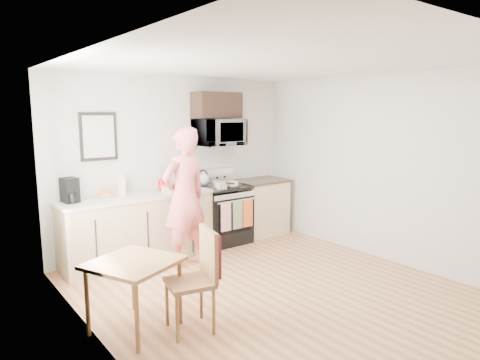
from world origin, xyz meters
TOP-DOWN VIEW (x-y plane):
  - floor at (0.00, 0.00)m, footprint 4.60×4.60m
  - back_wall at (0.00, 2.30)m, footprint 4.00×0.04m
  - left_wall at (-2.00, 0.00)m, footprint 0.04×4.60m
  - right_wall at (2.00, 0.00)m, footprint 0.04×4.60m
  - ceiling at (0.00, 0.00)m, footprint 4.00×4.60m
  - window at (-1.96, 0.80)m, footprint 0.06×1.40m
  - cabinet_left at (-0.80, 2.00)m, footprint 2.10×0.60m
  - countertop_left at (-0.80, 2.00)m, footprint 2.14×0.64m
  - cabinet_right at (1.43, 2.00)m, footprint 0.84×0.60m
  - countertop_right at (1.43, 2.00)m, footprint 0.88×0.64m
  - range at (0.63, 1.98)m, footprint 0.76×0.70m
  - microwave at (0.63, 2.08)m, footprint 0.76×0.51m
  - upper_cabinet at (0.63, 2.12)m, footprint 0.76×0.35m
  - wall_art at (-1.20, 2.28)m, footprint 0.50×0.04m
  - wall_trivet at (0.05, 2.28)m, footprint 0.20×0.02m
  - person at (-0.37, 1.45)m, footprint 0.75×0.54m
  - dining_table at (-1.65, 0.21)m, footprint 0.84×0.84m
  - chair at (-1.10, -0.15)m, footprint 0.54×0.50m
  - knife_block at (0.09, 2.10)m, footprint 0.15×0.18m
  - utensil_crock at (-0.35, 2.12)m, footprint 0.13×0.13m
  - fruit_bowl at (-1.21, 2.14)m, footprint 0.25×0.25m
  - milk_carton at (-0.96, 2.12)m, footprint 0.13×0.13m
  - coffee_maker at (-1.67, 2.08)m, footprint 0.21×0.28m
  - bread_bag at (-0.33, 1.81)m, footprint 0.36×0.23m
  - cake at (0.71, 1.84)m, footprint 0.24×0.24m
  - kettle at (0.37, 2.14)m, footprint 0.21×0.21m
  - pot at (0.45, 1.79)m, footprint 0.22×0.37m

SIDE VIEW (x-z plane):
  - floor at x=0.00m, z-range 0.00..0.00m
  - range at x=0.63m, z-range -0.14..1.02m
  - cabinet_left at x=-0.80m, z-range 0.00..0.90m
  - cabinet_right at x=1.43m, z-range 0.00..0.90m
  - dining_table at x=-1.65m, z-range 0.27..0.96m
  - chair at x=-1.10m, z-range 0.14..1.13m
  - countertop_left at x=-0.80m, z-range 0.90..0.94m
  - countertop_right at x=1.43m, z-range 0.90..0.94m
  - person at x=-0.37m, z-range 0.00..1.89m
  - cake at x=0.71m, z-range 0.92..1.00m
  - fruit_bowl at x=-1.21m, z-range 0.93..1.02m
  - pot at x=0.45m, z-range 0.93..1.04m
  - bread_bag at x=-0.33m, z-range 0.94..1.06m
  - kettle at x=0.37m, z-range 0.91..1.17m
  - knife_block at x=0.09m, z-range 0.94..1.18m
  - milk_carton at x=-0.96m, z-range 0.94..1.20m
  - coffee_maker at x=-1.67m, z-range 0.93..1.25m
  - utensil_crock at x=-0.35m, z-range 0.90..1.28m
  - back_wall at x=0.00m, z-range 0.00..2.60m
  - left_wall at x=-2.00m, z-range 0.00..2.60m
  - right_wall at x=2.00m, z-range 0.00..2.60m
  - wall_trivet at x=0.05m, z-range 1.20..1.40m
  - window at x=-1.96m, z-range 0.80..2.30m
  - wall_art at x=-1.20m, z-range 1.43..2.08m
  - microwave at x=0.63m, z-range 1.55..1.97m
  - upper_cabinet at x=0.63m, z-range 1.98..2.38m
  - ceiling at x=0.00m, z-range 2.58..2.62m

